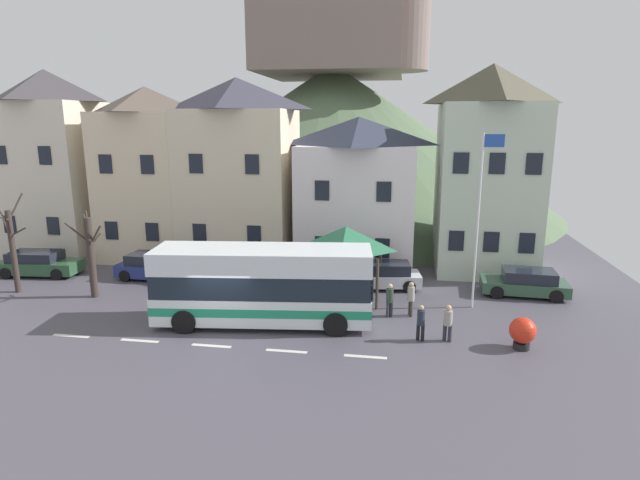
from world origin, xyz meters
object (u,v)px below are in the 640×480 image
(pedestrian_00, at_px, (390,298))
(pedestrian_01, at_px, (411,296))
(pedestrian_02, at_px, (421,321))
(parked_car_01, at_px, (525,283))
(bus_shelter, at_px, (346,238))
(parked_car_00, at_px, (39,264))
(townhouse_01, at_px, (150,174))
(harbour_buoy, at_px, (523,332))
(hilltop_castle, at_px, (333,133))
(flagpole, at_px, (480,211))
(parked_car_03, at_px, (384,275))
(townhouse_03, at_px, (358,191))
(townhouse_04, at_px, (487,169))
(townhouse_02, at_px, (239,172))
(pedestrian_03, at_px, (448,321))
(bare_tree_00, at_px, (91,255))
(townhouse_00, at_px, (54,164))
(public_bench, at_px, (357,275))
(bare_tree_02, at_px, (13,247))
(transit_bus, at_px, (263,286))
(parked_car_02, at_px, (153,267))

(pedestrian_00, xyz_separation_m, pedestrian_01, (0.93, 0.25, 0.08))
(pedestrian_01, bearing_deg, pedestrian_02, -82.23)
(pedestrian_02, bearing_deg, parked_car_01, 50.57)
(bus_shelter, xyz_separation_m, parked_car_00, (-17.66, 0.84, -2.28))
(townhouse_01, bearing_deg, harbour_buoy, -28.67)
(harbour_buoy, bearing_deg, parked_car_00, 166.65)
(hilltop_castle, distance_m, flagpole, 28.91)
(townhouse_01, xyz_separation_m, hilltop_castle, (8.97, 19.96, 2.19))
(townhouse_01, bearing_deg, pedestrian_02, -33.48)
(pedestrian_02, bearing_deg, parked_car_03, 104.52)
(townhouse_03, relative_size, townhouse_04, 0.76)
(townhouse_02, bearing_deg, hilltop_castle, 81.36)
(parked_car_03, height_order, pedestrian_00, pedestrian_00)
(townhouse_02, relative_size, pedestrian_01, 6.97)
(townhouse_01, bearing_deg, townhouse_02, -1.37)
(hilltop_castle, relative_size, parked_car_00, 9.38)
(townhouse_01, distance_m, townhouse_02, 5.92)
(pedestrian_02, relative_size, harbour_buoy, 1.18)
(parked_car_00, height_order, pedestrian_00, pedestrian_00)
(pedestrian_03, height_order, bare_tree_00, bare_tree_00)
(townhouse_00, height_order, pedestrian_02, townhouse_00)
(parked_car_03, bearing_deg, harbour_buoy, 121.54)
(pedestrian_00, bearing_deg, flagpole, 25.52)
(public_bench, bearing_deg, bare_tree_02, -166.15)
(pedestrian_02, height_order, bare_tree_00, bare_tree_00)
(townhouse_01, xyz_separation_m, parked_car_01, (22.15, -4.57, -4.70))
(transit_bus, relative_size, parked_car_02, 2.33)
(flagpole, bearing_deg, parked_car_01, 39.34)
(townhouse_00, xyz_separation_m, pedestrian_02, (23.43, -11.00, -5.07))
(parked_car_02, distance_m, public_bench, 11.33)
(pedestrian_01, bearing_deg, bare_tree_02, 179.41)
(townhouse_00, xyz_separation_m, townhouse_01, (6.65, 0.11, -0.55))
(townhouse_03, distance_m, harbour_buoy, 14.41)
(townhouse_03, xyz_separation_m, public_bench, (0.43, -4.55, -3.96))
(townhouse_02, relative_size, parked_car_01, 2.63)
(parked_car_01, xyz_separation_m, public_bench, (-8.53, 0.53, -0.18))
(parked_car_00, distance_m, parked_car_03, 19.53)
(townhouse_03, relative_size, hilltop_castle, 0.20)
(townhouse_03, distance_m, hilltop_castle, 20.15)
(townhouse_03, bearing_deg, parked_car_02, -153.39)
(public_bench, relative_size, harbour_buoy, 1.23)
(hilltop_castle, relative_size, parked_car_01, 10.22)
(hilltop_castle, relative_size, parked_car_03, 10.59)
(pedestrian_00, bearing_deg, parked_car_01, 31.80)
(townhouse_02, bearing_deg, bare_tree_02, -139.09)
(pedestrian_00, bearing_deg, bare_tree_00, 178.39)
(pedestrian_01, distance_m, bare_tree_02, 19.92)
(transit_bus, relative_size, bare_tree_02, 1.87)
(townhouse_01, relative_size, parked_car_02, 2.64)
(townhouse_04, distance_m, pedestrian_00, 11.64)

